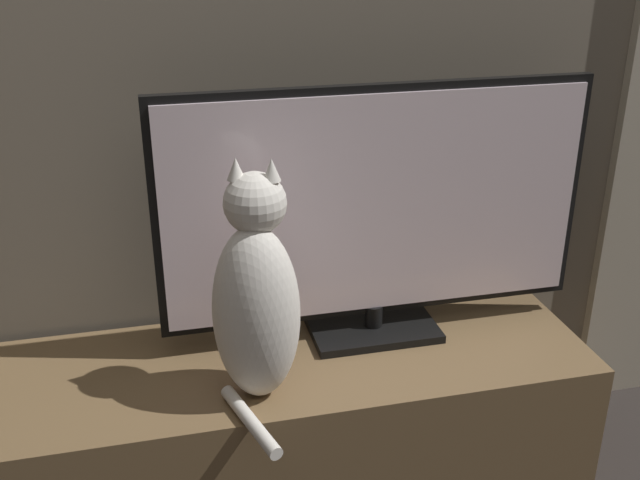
{
  "coord_description": "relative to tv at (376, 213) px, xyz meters",
  "views": [
    {
      "loc": [
        -0.29,
        -0.5,
        1.36
      ],
      "look_at": [
        0.05,
        0.92,
        0.72
      ],
      "focal_mm": 42.0,
      "sensor_mm": 36.0,
      "label": 1
    }
  ],
  "objects": [
    {
      "name": "tv",
      "position": [
        0.0,
        0.0,
        0.0
      ],
      "size": [
        1.01,
        0.18,
        0.61
      ],
      "color": "black",
      "rests_on": "tv_stand"
    },
    {
      "name": "tv_stand",
      "position": [
        -0.21,
        -0.07,
        -0.52
      ],
      "size": [
        1.38,
        0.46,
        0.41
      ],
      "color": "brown",
      "rests_on": "ground_plane"
    },
    {
      "name": "cat",
      "position": [
        -0.31,
        -0.18,
        -0.09
      ],
      "size": [
        0.22,
        0.34,
        0.52
      ],
      "rotation": [
        0.0,
        0.0,
        -0.31
      ],
      "color": "silver",
      "rests_on": "tv_stand"
    }
  ]
}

